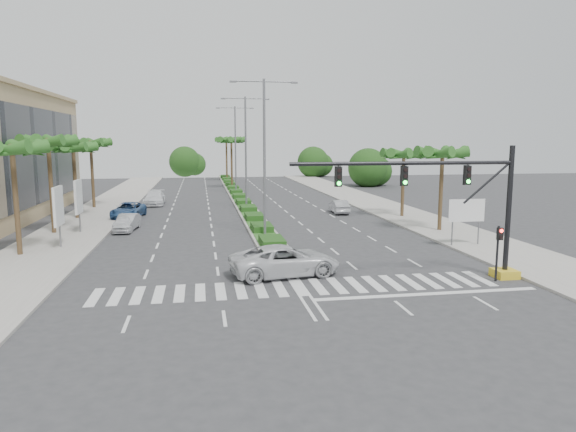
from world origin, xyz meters
name	(u,v)px	position (x,y,z in m)	size (l,w,h in m)	color
ground	(299,287)	(0.00, 0.00, 0.00)	(160.00, 160.00, 0.00)	#333335
footpath_right	(417,219)	(15.20, 20.00, 0.07)	(6.00, 120.00, 0.15)	gray
footpath_left	(77,229)	(-15.20, 20.00, 0.07)	(6.00, 120.00, 0.15)	gray
median	(237,195)	(0.00, 45.00, 0.10)	(2.20, 75.00, 0.20)	gray
median_grass	(237,194)	(0.00, 45.00, 0.22)	(1.80, 75.00, 0.04)	#21541C
signal_gantry	(470,216)	(9.27, 0.00, 3.46)	(12.60, 1.20, 7.20)	gold
pedestrian_signal	(499,244)	(10.60, -0.68, 2.04)	(0.28, 0.36, 3.00)	black
direction_sign	(466,212)	(13.50, 7.99, 2.45)	(2.70, 0.11, 3.40)	slate
billboard_near	(58,207)	(-14.50, 12.00, 2.96)	(0.18, 2.10, 4.35)	slate
billboard_far	(78,197)	(-14.50, 18.00, 2.96)	(0.18, 2.10, 4.35)	slate
palm_left_near	(12,153)	(-16.50, 10.00, 6.69)	(4.57, 4.68, 7.55)	brown
palm_left_mid	(48,145)	(-16.50, 18.00, 7.08)	(4.57, 4.68, 7.95)	brown
palm_left_far	(73,151)	(-16.50, 26.00, 6.50)	(4.57, 4.68, 7.35)	brown
palm_left_end	(91,146)	(-16.50, 34.00, 6.88)	(4.57, 4.68, 7.75)	brown
palm_right_near	(442,156)	(14.50, 14.00, 6.20)	(4.57, 4.68, 7.05)	brown
palm_right_far	(404,156)	(14.50, 22.00, 5.91)	(4.57, 4.68, 6.75)	brown
palm_median_a	(231,142)	(0.00, 55.00, 7.17)	(4.57, 4.68, 8.05)	brown
palm_median_b	(226,142)	(0.00, 70.00, 7.17)	(4.57, 4.68, 8.05)	brown
streetlight_near	(264,149)	(0.00, 14.00, 6.81)	(5.10, 0.25, 12.00)	slate
streetlight_mid	(246,146)	(0.00, 30.00, 6.81)	(5.10, 0.25, 12.00)	slate
streetlight_far	(235,145)	(0.00, 46.00, 6.81)	(5.10, 0.25, 12.00)	slate
car_parked_a	(123,224)	(-11.19, 18.34, 0.64)	(1.52, 3.77, 1.28)	silver
car_parked_b	(127,222)	(-10.96, 19.02, 0.67)	(1.42, 4.07, 1.34)	#B5B5BA
car_parked_c	(128,210)	(-11.80, 26.09, 0.75)	(2.49, 5.39, 1.50)	#2B4F83
car_parked_d	(155,198)	(-10.16, 36.11, 0.81)	(2.26, 5.56, 1.61)	white
car_crossing	(285,260)	(-0.31, 2.46, 0.85)	(2.83, 6.14, 1.71)	silver
car_right	(339,207)	(9.21, 25.82, 0.68)	(1.44, 4.14, 1.37)	#B9B9BF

